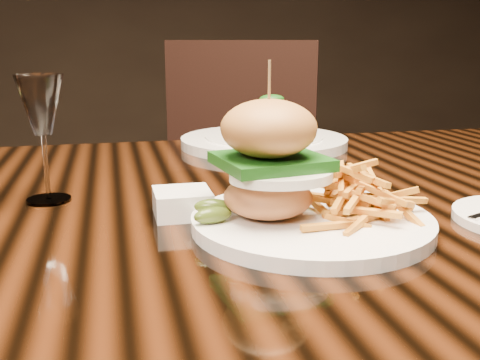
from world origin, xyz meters
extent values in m
cube|color=black|center=(0.00, 0.00, 0.73)|extent=(1.60, 0.90, 0.04)
cylinder|color=white|center=(0.09, -0.14, 0.76)|extent=(0.26, 0.26, 0.01)
ellipsoid|color=#A55F35|center=(0.04, -0.13, 0.79)|extent=(0.10, 0.10, 0.04)
ellipsoid|color=white|center=(0.05, -0.15, 0.81)|extent=(0.11, 0.09, 0.01)
ellipsoid|color=orange|center=(0.07, -0.16, 0.82)|extent=(0.02, 0.02, 0.01)
cube|color=#195A16|center=(0.04, -0.13, 0.82)|extent=(0.12, 0.12, 0.01)
ellipsoid|color=#9B5F2A|center=(0.04, -0.13, 0.86)|extent=(0.10, 0.10, 0.06)
cylinder|color=olive|center=(0.04, -0.13, 0.89)|extent=(0.00, 0.00, 0.08)
ellipsoid|color=#2E4011|center=(-0.02, -0.14, 0.77)|extent=(0.04, 0.03, 0.02)
ellipsoid|color=#2E4011|center=(-0.01, -0.11, 0.77)|extent=(0.04, 0.03, 0.02)
cube|color=white|center=(-0.04, -0.06, 0.77)|extent=(0.08, 0.08, 0.03)
cylinder|color=white|center=(-0.20, 0.04, 0.75)|extent=(0.06, 0.06, 0.00)
cylinder|color=white|center=(-0.20, 0.04, 0.79)|extent=(0.01, 0.01, 0.08)
cone|color=white|center=(-0.20, 0.04, 0.87)|extent=(0.06, 0.06, 0.07)
cylinder|color=white|center=(0.17, 0.34, 0.76)|extent=(0.32, 0.32, 0.02)
cylinder|color=white|center=(0.17, 0.34, 0.76)|extent=(0.23, 0.23, 0.02)
ellipsoid|color=black|center=(0.17, 0.34, 0.80)|extent=(0.12, 0.10, 0.06)
ellipsoid|color=#195A16|center=(0.18, 0.33, 0.84)|extent=(0.05, 0.03, 0.02)
cube|color=black|center=(0.20, 0.80, 0.45)|extent=(0.60, 0.60, 0.06)
cube|color=black|center=(0.28, 0.99, 0.70)|extent=(0.44, 0.22, 0.50)
cylinder|color=black|center=(-0.05, 0.70, 0.23)|extent=(0.04, 0.04, 0.45)
cylinder|color=black|center=(0.30, 0.55, 0.23)|extent=(0.04, 0.04, 0.45)
cylinder|color=black|center=(0.09, 1.05, 0.23)|extent=(0.04, 0.04, 0.45)
cylinder|color=black|center=(0.45, 0.90, 0.23)|extent=(0.04, 0.04, 0.45)
camera|label=1|loc=(-0.12, -0.69, 0.95)|focal=42.00mm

